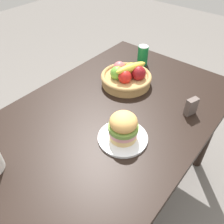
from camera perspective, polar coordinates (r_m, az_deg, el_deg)
ground_plane at (r=1.76m, az=-0.42°, el=-18.72°), size 8.00×8.00×0.00m
dining_table at (r=1.24m, az=-0.56°, el=-3.76°), size 1.40×0.90×0.75m
plate at (r=1.05m, az=2.65°, el=-6.29°), size 0.22×0.22×0.01m
sandwich at (r=1.00m, az=2.77°, el=-3.56°), size 0.13×0.13×0.13m
soda_can at (r=1.55m, az=7.50°, el=13.52°), size 0.07×0.07×0.13m
fruit_basket at (r=1.35m, az=3.58°, el=8.63°), size 0.29×0.29×0.13m
napkin_holder at (r=1.20m, az=18.73°, el=1.25°), size 0.07×0.05×0.09m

